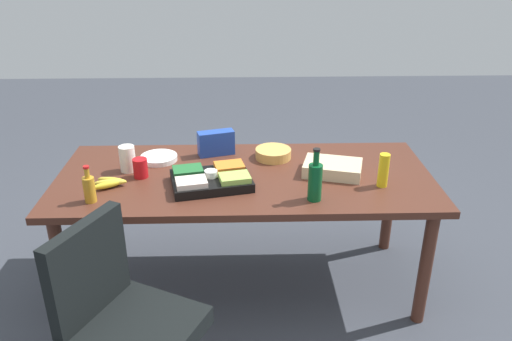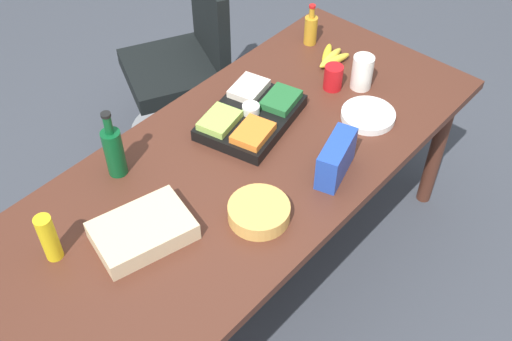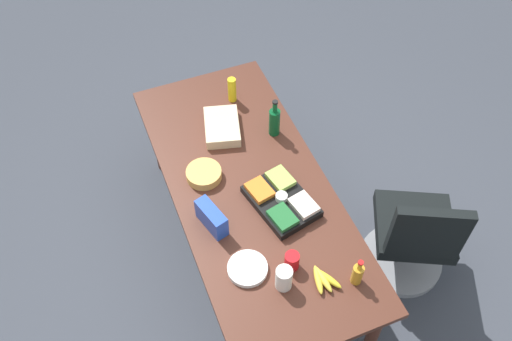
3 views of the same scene
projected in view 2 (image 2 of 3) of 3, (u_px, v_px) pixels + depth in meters
The scene contains 14 objects.
ground_plane at pixel (246, 274), 2.88m from camera, with size 10.00×10.00×0.00m, color #3D414A.
conference_table at pixel (244, 174), 2.40m from camera, with size 2.12×0.92×0.75m.
office_chair at pixel (184, 81), 3.31m from camera, with size 0.64×0.64×0.93m.
sheet_cake at pixel (142, 230), 2.06m from camera, with size 0.32×0.22×0.07m, color beige.
mayo_jar at pixel (362, 72), 2.61m from camera, with size 0.09×0.09×0.15m, color white.
veggie_tray at pixel (251, 115), 2.47m from camera, with size 0.47×0.38×0.09m.
wine_bottle at pixel (114, 151), 2.22m from camera, with size 0.08×0.08×0.28m.
mustard_bottle at pixel (49, 238), 1.96m from camera, with size 0.06×0.06×0.19m, color yellow.
chip_bag_blue at pixel (336, 158), 2.24m from camera, with size 0.22×0.08×0.15m, color #2348B2.
chip_bowl at pixel (259, 212), 2.12m from camera, with size 0.22×0.22×0.06m, color #E3AA53.
dressing_bottle at pixel (311, 29), 2.84m from camera, with size 0.07×0.07×0.20m.
banana_bunch at pixel (331, 57), 2.77m from camera, with size 0.18×0.15×0.04m.
paper_plate_stack at pixel (368, 115), 2.50m from camera, with size 0.22×0.22×0.03m, color white.
red_solo_cup at pixel (333, 77), 2.62m from camera, with size 0.08×0.08×0.11m, color red.
Camera 2 is at (-1.22, -1.14, 2.39)m, focal length 43.28 mm.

